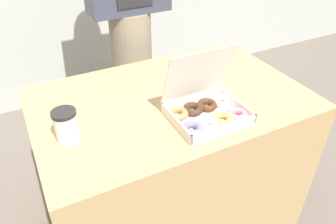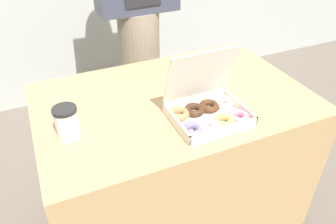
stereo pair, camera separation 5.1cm
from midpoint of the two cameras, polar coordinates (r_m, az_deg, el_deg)
name	(u,v)px [view 1 (the left image)]	position (r m, az deg, el deg)	size (l,w,h in m)	color
ground_plane	(170,212)	(1.88, -0.43, -17.10)	(14.00, 14.00, 0.00)	#665B51
table	(171,163)	(1.60, -0.49, -8.81)	(1.13, 0.74, 0.75)	tan
donut_box	(206,108)	(1.24, 5.46, 0.63)	(0.31, 0.23, 0.26)	white
coffee_cup	(66,126)	(1.17, -18.53, -2.29)	(0.08, 0.08, 0.12)	white
person_customer	(128,2)	(1.86, -7.78, 18.41)	(0.43, 0.24, 1.75)	gray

